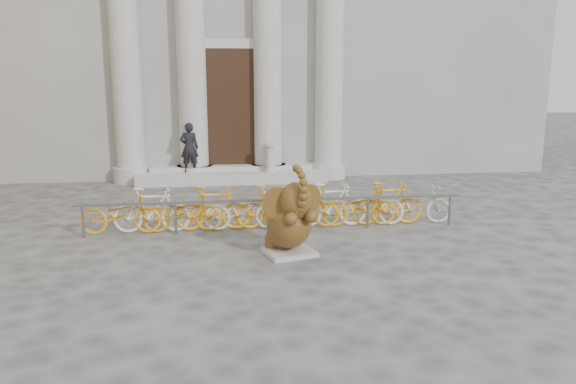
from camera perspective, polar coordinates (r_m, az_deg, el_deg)
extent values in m
plane|color=#474442|center=(9.09, -3.79, -10.02)|extent=(80.00, 80.00, 0.00)
cube|color=gray|center=(23.58, -6.40, 18.12)|extent=(22.00, 10.00, 12.00)
cube|color=black|center=(18.38, -5.85, 8.38)|extent=(2.40, 0.16, 4.00)
cylinder|color=#A8A59E|center=(18.44, -16.22, 13.28)|extent=(0.90, 0.90, 8.00)
cylinder|color=#A8A59E|center=(18.25, -9.83, 13.59)|extent=(0.90, 0.90, 8.00)
cylinder|color=#A8A59E|center=(18.32, -2.08, 13.74)|extent=(0.90, 0.90, 8.00)
cylinder|color=#A8A59E|center=(18.61, 4.24, 13.69)|extent=(0.90, 0.90, 8.00)
cube|color=#A8A59E|center=(18.12, -5.66, 1.58)|extent=(6.00, 1.20, 0.36)
cube|color=#A8A59E|center=(10.83, 0.13, -6.11)|extent=(1.08, 1.01, 0.09)
ellipsoid|color=black|center=(10.91, -0.27, -4.26)|extent=(0.91, 0.89, 0.57)
ellipsoid|color=black|center=(10.69, 0.10, -3.21)|extent=(1.11, 1.26, 0.93)
cylinder|color=black|center=(10.97, -1.67, -5.00)|extent=(0.33, 0.33, 0.23)
cylinder|color=black|center=(11.15, 0.65, -4.72)|extent=(0.33, 0.33, 0.23)
cylinder|color=black|center=(10.25, -0.14, -2.84)|extent=(0.35, 0.57, 0.36)
cylinder|color=black|center=(10.40, 1.86, -2.62)|extent=(0.35, 0.57, 0.36)
ellipsoid|color=black|center=(10.28, 0.80, -0.95)|extent=(0.74, 0.71, 0.71)
cylinder|color=black|center=(10.27, -1.00, -1.16)|extent=(0.61, 0.07, 0.61)
cylinder|color=black|center=(10.50, 2.08, -0.88)|extent=(0.53, 0.37, 0.61)
cone|color=beige|center=(10.11, 0.64, -2.00)|extent=(0.16, 0.21, 0.10)
cone|color=beige|center=(10.19, 1.75, -1.88)|extent=(0.06, 0.20, 0.10)
cube|color=slate|center=(12.22, -1.46, -0.85)|extent=(8.47, 0.06, 0.06)
cylinder|color=slate|center=(12.57, -20.10, -2.86)|extent=(0.06, 0.06, 0.70)
cylinder|color=slate|center=(12.28, -11.34, -2.70)|extent=(0.06, 0.06, 0.70)
cylinder|color=slate|center=(12.31, -1.46, -2.44)|extent=(0.06, 0.06, 0.70)
cylinder|color=slate|center=(12.69, 8.11, -2.12)|extent=(0.06, 0.06, 0.70)
cylinder|color=slate|center=(13.32, 16.09, -1.80)|extent=(0.06, 0.06, 0.70)
imported|color=orange|center=(12.63, -16.68, -1.87)|extent=(1.70, 0.50, 1.00)
imported|color=silver|center=(12.54, -13.69, -1.80)|extent=(1.66, 0.47, 1.00)
imported|color=orange|center=(12.48, -10.68, -1.73)|extent=(1.70, 0.50, 1.00)
imported|color=orange|center=(12.45, -7.64, -1.66)|extent=(1.66, 0.47, 1.00)
imported|color=silver|center=(12.47, -4.60, -1.58)|extent=(1.70, 0.50, 1.00)
imported|color=orange|center=(12.51, -1.58, -1.49)|extent=(1.66, 0.47, 1.00)
imported|color=orange|center=(12.59, 1.42, -1.40)|extent=(1.70, 0.50, 1.00)
imported|color=silver|center=(12.71, 4.36, -1.31)|extent=(1.66, 0.47, 1.00)
imported|color=orange|center=(12.86, 7.25, -1.22)|extent=(1.70, 0.50, 1.00)
imported|color=orange|center=(13.03, 10.07, -1.13)|extent=(1.66, 0.47, 1.00)
imported|color=silver|center=(13.24, 12.80, -1.04)|extent=(1.70, 0.50, 1.00)
imported|color=black|center=(17.91, -10.00, 4.47)|extent=(0.58, 0.39, 1.57)
cylinder|color=#A8A59E|center=(17.85, -1.82, 2.25)|extent=(0.37, 0.37, 0.11)
cylinder|color=#A8A59E|center=(17.80, -1.82, 3.40)|extent=(0.26, 0.26, 0.83)
cylinder|color=#A8A59E|center=(17.74, -1.83, 4.82)|extent=(0.37, 0.37, 0.09)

